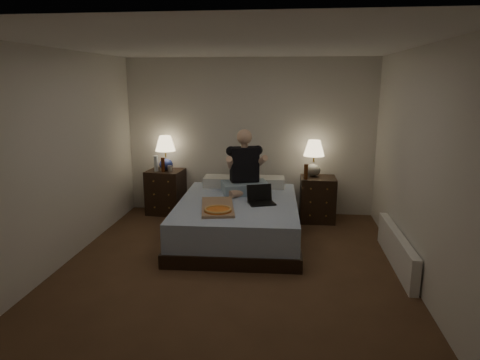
# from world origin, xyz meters

# --- Properties ---
(floor) EXTENTS (4.00, 4.50, 0.00)m
(floor) POSITION_xyz_m (0.00, 0.00, 0.00)
(floor) COLOR brown
(floor) RESTS_ON ground
(ceiling) EXTENTS (4.00, 4.50, 0.00)m
(ceiling) POSITION_xyz_m (0.00, 0.00, 2.50)
(ceiling) COLOR white
(ceiling) RESTS_ON ground
(wall_back) EXTENTS (4.00, 0.00, 2.50)m
(wall_back) POSITION_xyz_m (0.00, 2.25, 1.25)
(wall_back) COLOR beige
(wall_back) RESTS_ON ground
(wall_front) EXTENTS (4.00, 0.00, 2.50)m
(wall_front) POSITION_xyz_m (0.00, -2.25, 1.25)
(wall_front) COLOR beige
(wall_front) RESTS_ON ground
(wall_left) EXTENTS (0.00, 4.50, 2.50)m
(wall_left) POSITION_xyz_m (-2.00, 0.00, 1.25)
(wall_left) COLOR beige
(wall_left) RESTS_ON ground
(wall_right) EXTENTS (0.00, 4.50, 2.50)m
(wall_right) POSITION_xyz_m (2.00, 0.00, 1.25)
(wall_right) COLOR beige
(wall_right) RESTS_ON ground
(bed) EXTENTS (1.67, 2.18, 0.53)m
(bed) POSITION_xyz_m (-0.04, 0.98, 0.27)
(bed) COLOR #5A7AB4
(bed) RESTS_ON floor
(nightstand_left) EXTENTS (0.60, 0.55, 0.72)m
(nightstand_left) POSITION_xyz_m (-1.36, 2.02, 0.36)
(nightstand_left) COLOR black
(nightstand_left) RESTS_ON floor
(nightstand_right) EXTENTS (0.54, 0.48, 0.69)m
(nightstand_right) POSITION_xyz_m (1.10, 1.89, 0.35)
(nightstand_right) COLOR black
(nightstand_right) RESTS_ON floor
(lamp_left) EXTENTS (0.36, 0.36, 0.56)m
(lamp_left) POSITION_xyz_m (-1.34, 2.03, 1.00)
(lamp_left) COLOR navy
(lamp_left) RESTS_ON nightstand_left
(lamp_right) EXTENTS (0.33, 0.33, 0.56)m
(lamp_right) POSITION_xyz_m (1.02, 1.98, 0.97)
(lamp_right) COLOR gray
(lamp_right) RESTS_ON nightstand_right
(water_bottle) EXTENTS (0.07, 0.07, 0.25)m
(water_bottle) POSITION_xyz_m (-1.47, 1.93, 0.84)
(water_bottle) COLOR silver
(water_bottle) RESTS_ON nightstand_left
(soda_can) EXTENTS (0.07, 0.07, 0.10)m
(soda_can) POSITION_xyz_m (-1.25, 1.92, 0.77)
(soda_can) COLOR beige
(soda_can) RESTS_ON nightstand_left
(beer_bottle_left) EXTENTS (0.06, 0.06, 0.23)m
(beer_bottle_left) POSITION_xyz_m (-1.35, 1.90, 0.83)
(beer_bottle_left) COLOR #4E210B
(beer_bottle_left) RESTS_ON nightstand_left
(beer_bottle_right) EXTENTS (0.06, 0.06, 0.23)m
(beer_bottle_right) POSITION_xyz_m (0.90, 1.74, 0.81)
(beer_bottle_right) COLOR #50260B
(beer_bottle_right) RESTS_ON nightstand_right
(person) EXTENTS (0.78, 0.69, 0.93)m
(person) POSITION_xyz_m (0.01, 1.42, 1.00)
(person) COLOR black
(person) RESTS_ON bed
(laptop) EXTENTS (0.41, 0.38, 0.24)m
(laptop) POSITION_xyz_m (0.29, 0.88, 0.65)
(laptop) COLOR black
(laptop) RESTS_ON bed
(pizza_box) EXTENTS (0.53, 0.82, 0.08)m
(pizza_box) POSITION_xyz_m (-0.22, 0.39, 0.57)
(pizza_box) COLOR #9E7C5E
(pizza_box) RESTS_ON bed
(radiator) EXTENTS (0.10, 1.60, 0.40)m
(radiator) POSITION_xyz_m (1.93, 0.30, 0.20)
(radiator) COLOR white
(radiator) RESTS_ON floor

